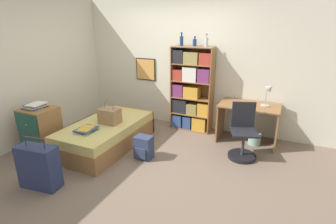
% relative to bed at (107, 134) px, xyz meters
% --- Properties ---
extents(ground_plane, '(14.00, 14.00, 0.00)m').
position_rel_bed_xyz_m(ground_plane, '(0.73, -0.02, -0.22)').
color(ground_plane, '#756051').
extents(wall_back, '(10.00, 0.09, 2.60)m').
position_rel_bed_xyz_m(wall_back, '(0.73, 1.59, 1.08)').
color(wall_back, beige).
rests_on(wall_back, ground_plane).
extents(wall_left, '(0.06, 10.00, 2.60)m').
position_rel_bed_xyz_m(wall_left, '(-1.42, -0.02, 1.08)').
color(wall_left, beige).
rests_on(wall_left, ground_plane).
extents(bed, '(0.98, 1.82, 0.45)m').
position_rel_bed_xyz_m(bed, '(0.00, 0.00, 0.00)').
color(bed, olive).
rests_on(bed, ground_plane).
extents(handbag, '(0.34, 0.26, 0.42)m').
position_rel_bed_xyz_m(handbag, '(0.08, 0.01, 0.36)').
color(handbag, '#93704C').
rests_on(handbag, bed).
extents(book_stack_on_bed, '(0.28, 0.36, 0.07)m').
position_rel_bed_xyz_m(book_stack_on_bed, '(-0.04, -0.47, 0.26)').
color(book_stack_on_bed, beige).
rests_on(book_stack_on_bed, bed).
extents(suitcase, '(0.56, 0.30, 0.73)m').
position_rel_bed_xyz_m(suitcase, '(-0.04, -1.41, 0.08)').
color(suitcase, navy).
rests_on(suitcase, ground_plane).
extents(dresser, '(0.54, 0.50, 0.77)m').
position_rel_bed_xyz_m(dresser, '(-0.91, -0.62, 0.16)').
color(dresser, olive).
rests_on(dresser, ground_plane).
extents(magazine_pile_on_dresser, '(0.33, 0.37, 0.07)m').
position_rel_bed_xyz_m(magazine_pile_on_dresser, '(-0.95, -0.61, 0.58)').
color(magazine_pile_on_dresser, '#334C84').
rests_on(magazine_pile_on_dresser, dresser).
extents(bookcase, '(0.82, 0.33, 1.68)m').
position_rel_bed_xyz_m(bookcase, '(1.08, 1.37, 0.59)').
color(bookcase, olive).
rests_on(bookcase, ground_plane).
extents(bottle_green, '(0.07, 0.07, 0.25)m').
position_rel_bed_xyz_m(bottle_green, '(0.86, 1.37, 1.56)').
color(bottle_green, navy).
rests_on(bottle_green, bookcase).
extents(bottle_brown, '(0.07, 0.07, 0.19)m').
position_rel_bed_xyz_m(bottle_brown, '(1.11, 1.42, 1.54)').
color(bottle_brown, navy).
rests_on(bottle_brown, bookcase).
extents(bottle_clear, '(0.07, 0.07, 0.23)m').
position_rel_bed_xyz_m(bottle_clear, '(1.36, 1.36, 1.55)').
color(bottle_clear, '#B7BCC1').
rests_on(bottle_clear, bookcase).
extents(desk, '(1.05, 0.64, 0.72)m').
position_rel_bed_xyz_m(desk, '(2.26, 1.22, 0.27)').
color(desk, olive).
rests_on(desk, ground_plane).
extents(desk_lamp, '(0.21, 0.16, 0.42)m').
position_rel_bed_xyz_m(desk_lamp, '(2.55, 1.27, 0.77)').
color(desk_lamp, '#ADA89E').
rests_on(desk_lamp, desk).
extents(desk_chair, '(0.53, 0.53, 0.91)m').
position_rel_bed_xyz_m(desk_chair, '(2.28, 0.58, 0.07)').
color(desk_chair, black).
rests_on(desk_chair, ground_plane).
extents(backpack, '(0.28, 0.24, 0.38)m').
position_rel_bed_xyz_m(backpack, '(0.83, -0.14, -0.03)').
color(backpack, '#2D3856').
rests_on(backpack, ground_plane).
extents(waste_bin, '(0.22, 0.22, 0.22)m').
position_rel_bed_xyz_m(waste_bin, '(2.41, 1.15, -0.11)').
color(waste_bin, '#99C1B2').
rests_on(waste_bin, ground_plane).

